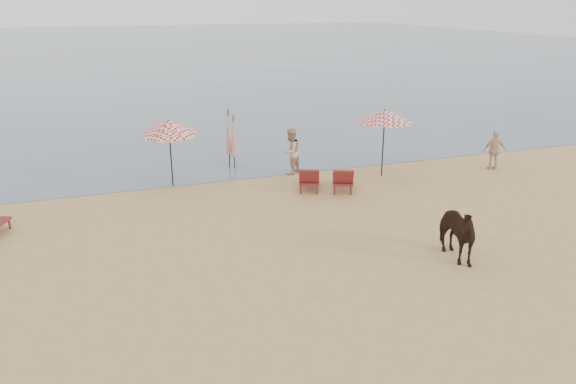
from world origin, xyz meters
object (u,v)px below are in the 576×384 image
Objects in this scene: lounger_cluster_right at (326,178)px; umbrella_open_right at (385,116)px; umbrella_open_left_b at (169,127)px; cow at (453,231)px; umbrella_closed_left at (234,136)px; beachgoer_right_a at (291,151)px; beachgoer_right_b at (494,150)px; umbrella_closed_right at (229,132)px.

umbrella_open_right is at bearing 41.86° from lounger_cluster_right.
umbrella_open_left_b reaches higher than lounger_cluster_right.
umbrella_open_right reaches higher than lounger_cluster_right.
umbrella_open_left_b is 0.98× the size of umbrella_open_right.
umbrella_open_left_b is at bearing 129.20° from cow.
umbrella_open_right is 1.19× the size of umbrella_closed_left.
beachgoer_right_b is (8.04, -2.19, -0.12)m from beachgoer_right_a.
umbrella_open_right is at bearing -30.29° from umbrella_closed_right.
umbrella_open_left_b is 1.06× the size of umbrella_closed_right.
lounger_cluster_right is at bearing -148.70° from umbrella_open_right.
umbrella_open_left_b is 1.62× the size of beachgoer_right_b.
beachgoer_right_a is at bearing -39.04° from umbrella_closed_right.
beachgoer_right_b is (7.55, 0.22, 0.33)m from lounger_cluster_right.
umbrella_closed_right reaches higher than beachgoer_right_a.
umbrella_closed_right is (-2.58, 4.11, 1.04)m from lounger_cluster_right.
lounger_cluster_right is 3.54m from umbrella_open_right.
umbrella_closed_right is 11.07m from cow.
umbrella_closed_left reaches higher than cow.
umbrella_closed_left is at bearing 145.78° from lounger_cluster_right.
umbrella_closed_right is at bearing 113.02° from umbrella_closed_left.
beachgoer_right_b is (6.60, 6.58, 0.01)m from cow.
beachgoer_right_a reaches higher than beachgoer_right_b.
beachgoer_right_a reaches higher than lounger_cluster_right.
umbrella_closed_left is (-2.45, 3.80, 0.91)m from lounger_cluster_right.
umbrella_open_right reaches higher than beachgoer_right_a.
umbrella_open_right is at bearing 6.52° from beachgoer_right_b.
lounger_cluster_right is 0.95× the size of umbrella_open_left_b.
lounger_cluster_right is 5.99m from umbrella_open_left_b.
umbrella_open_left_b is 3.20m from umbrella_closed_left.
umbrella_closed_right is (2.61, 1.71, -0.74)m from umbrella_open_left_b.
cow is 9.32m from beachgoer_right_b.
umbrella_closed_left is at bearing -66.98° from umbrella_closed_right.
umbrella_open_right is 3.90m from beachgoer_right_a.
beachgoer_right_b is (10.00, -3.58, -0.58)m from umbrella_closed_left.
lounger_cluster_right is at bearing -32.10° from umbrella_open_left_b.
umbrella_closed_right is 1.31× the size of cow.
lounger_cluster_right is 6.43m from cow.
umbrella_closed_right is at bearing 112.81° from cow.
cow is at bearing -91.89° from umbrella_open_right.
beachgoer_right_a reaches higher than cow.
umbrella_open_right is at bearing 116.85° from beachgoer_right_a.
cow is (3.53, -10.47, -0.72)m from umbrella_closed_right.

